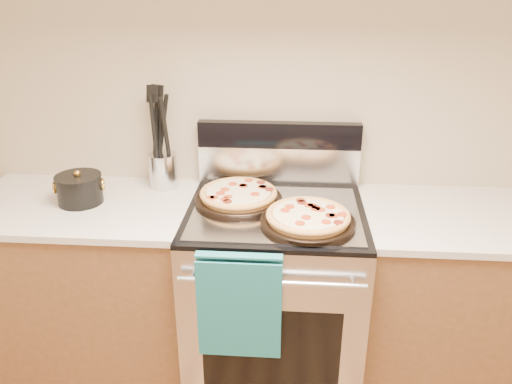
# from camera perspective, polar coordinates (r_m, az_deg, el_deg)

# --- Properties ---
(wall_back) EXTENTS (4.00, 0.00, 4.00)m
(wall_back) POSITION_cam_1_polar(r_m,az_deg,el_deg) (2.33, 2.79, 11.29)
(wall_back) COLOR tan
(wall_back) RESTS_ON ground
(range_body) EXTENTS (0.76, 0.68, 0.90)m
(range_body) POSITION_cam_1_polar(r_m,az_deg,el_deg) (2.38, 2.09, -12.34)
(range_body) COLOR #B7B7BC
(range_body) RESTS_ON ground
(oven_window) EXTENTS (0.56, 0.01, 0.40)m
(oven_window) POSITION_cam_1_polar(r_m,az_deg,el_deg) (2.12, 1.70, -17.64)
(oven_window) COLOR black
(oven_window) RESTS_ON range_body
(cooktop) EXTENTS (0.76, 0.68, 0.02)m
(cooktop) POSITION_cam_1_polar(r_m,az_deg,el_deg) (2.14, 2.27, -2.30)
(cooktop) COLOR black
(cooktop) RESTS_ON range_body
(backsplash_lower) EXTENTS (0.76, 0.06, 0.18)m
(backsplash_lower) POSITION_cam_1_polar(r_m,az_deg,el_deg) (2.39, 2.60, 3.09)
(backsplash_lower) COLOR silver
(backsplash_lower) RESTS_ON cooktop
(backsplash_upper) EXTENTS (0.76, 0.06, 0.12)m
(backsplash_upper) POSITION_cam_1_polar(r_m,az_deg,el_deg) (2.34, 2.67, 6.54)
(backsplash_upper) COLOR black
(backsplash_upper) RESTS_ON backsplash_lower
(oven_handle) EXTENTS (0.70, 0.03, 0.03)m
(oven_handle) POSITION_cam_1_polar(r_m,az_deg,el_deg) (1.87, 1.77, -10.34)
(oven_handle) COLOR silver
(oven_handle) RESTS_ON range_body
(dish_towel) EXTENTS (0.32, 0.05, 0.42)m
(dish_towel) POSITION_cam_1_polar(r_m,az_deg,el_deg) (1.94, -1.91, -12.66)
(dish_towel) COLOR #177664
(dish_towel) RESTS_ON oven_handle
(foil_sheet) EXTENTS (0.70, 0.55, 0.01)m
(foil_sheet) POSITION_cam_1_polar(r_m,az_deg,el_deg) (2.11, 2.25, -2.34)
(foil_sheet) COLOR gray
(foil_sheet) RESTS_ON cooktop
(cabinet_left) EXTENTS (1.00, 0.62, 0.88)m
(cabinet_left) POSITION_cam_1_polar(r_m,az_deg,el_deg) (2.58, -18.13, -10.68)
(cabinet_left) COLOR brown
(cabinet_left) RESTS_ON ground
(countertop_left) EXTENTS (1.02, 0.64, 0.03)m
(countertop_left) POSITION_cam_1_polar(r_m,az_deg,el_deg) (2.37, -19.50, -1.49)
(countertop_left) COLOR beige
(countertop_left) RESTS_ON cabinet_left
(cabinet_right) EXTENTS (1.00, 0.62, 0.88)m
(cabinet_right) POSITION_cam_1_polar(r_m,az_deg,el_deg) (2.54, 22.82, -12.06)
(cabinet_right) COLOR brown
(cabinet_right) RESTS_ON ground
(countertop_right) EXTENTS (1.02, 0.64, 0.03)m
(countertop_right) POSITION_cam_1_polar(r_m,az_deg,el_deg) (2.32, 24.56, -2.81)
(countertop_right) COLOR beige
(countertop_right) RESTS_ON cabinet_right
(pepperoni_pizza_back) EXTENTS (0.41, 0.41, 0.05)m
(pepperoni_pizza_back) POSITION_cam_1_polar(r_m,az_deg,el_deg) (2.20, -2.01, -0.40)
(pepperoni_pizza_back) COLOR #C2803B
(pepperoni_pizza_back) RESTS_ON foil_sheet
(pepperoni_pizza_front) EXTENTS (0.46, 0.46, 0.05)m
(pepperoni_pizza_front) POSITION_cam_1_polar(r_m,az_deg,el_deg) (2.01, 5.96, -2.96)
(pepperoni_pizza_front) COLOR #C2803B
(pepperoni_pizza_front) RESTS_ON foil_sheet
(utensil_crock) EXTENTS (0.14, 0.14, 0.17)m
(utensil_crock) POSITION_cam_1_polar(r_m,az_deg,el_deg) (2.40, -10.56, 2.43)
(utensil_crock) COLOR silver
(utensil_crock) RESTS_ON countertop_left
(saucepan) EXTENTS (0.24, 0.24, 0.12)m
(saucepan) POSITION_cam_1_polar(r_m,az_deg,el_deg) (2.34, -19.50, 0.20)
(saucepan) COLOR black
(saucepan) RESTS_ON countertop_left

